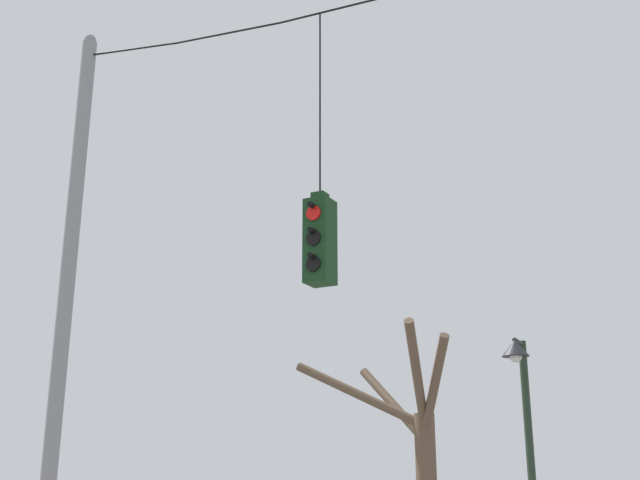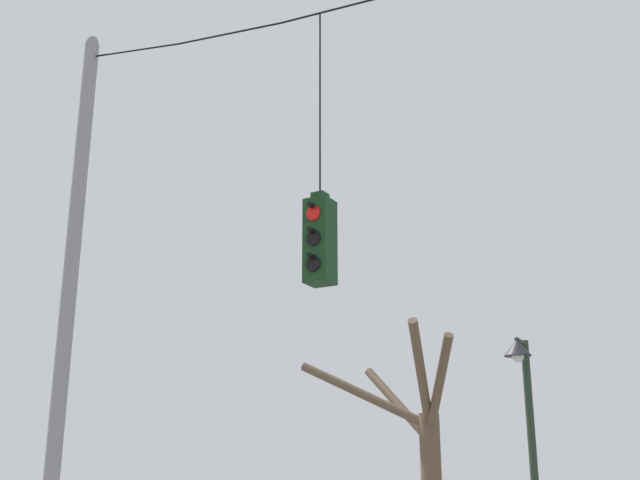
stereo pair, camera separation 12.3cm
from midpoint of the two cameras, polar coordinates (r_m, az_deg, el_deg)
The scene contains 4 objects.
utility_pole_left at distance 12.90m, azimuth -17.26°, elevation -4.61°, with size 0.24×0.24×9.41m.
traffic_light_near_right_pole at distance 10.41m, azimuth 0.32°, elevation 0.09°, with size 0.34×0.46×3.96m.
street_lamp at distance 12.50m, azimuth 14.79°, elevation -12.41°, with size 0.41×0.72×4.22m.
bare_tree at distance 18.39m, azimuth 7.32°, elevation -14.93°, with size 4.24×3.18×5.40m.
Camera 2 is at (2.56, -8.35, 2.10)m, focal length 45.00 mm.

